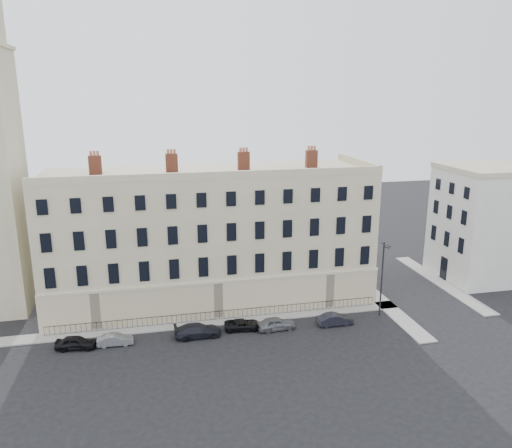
# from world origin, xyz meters

# --- Properties ---
(ground) EXTENTS (160.00, 160.00, 0.00)m
(ground) POSITION_xyz_m (0.00, 0.00, 0.00)
(ground) COLOR black
(ground) RESTS_ON ground
(terrace) EXTENTS (36.22, 12.22, 17.00)m
(terrace) POSITION_xyz_m (-5.97, 11.97, 7.50)
(terrace) COLOR #B7AD88
(terrace) RESTS_ON ground
(adjacent_building) EXTENTS (10.00, 10.00, 14.00)m
(adjacent_building) POSITION_xyz_m (29.00, 11.00, 7.00)
(adjacent_building) COLOR silver
(adjacent_building) RESTS_ON ground
(pavement_terrace) EXTENTS (48.00, 2.00, 0.12)m
(pavement_terrace) POSITION_xyz_m (-10.00, 5.00, 0.06)
(pavement_terrace) COLOR gray
(pavement_terrace) RESTS_ON ground
(pavement_east_return) EXTENTS (2.00, 24.00, 0.12)m
(pavement_east_return) POSITION_xyz_m (13.00, 8.00, 0.06)
(pavement_east_return) COLOR gray
(pavement_east_return) RESTS_ON ground
(pavement_adjacent) EXTENTS (2.00, 20.00, 0.12)m
(pavement_adjacent) POSITION_xyz_m (23.00, 10.00, 0.06)
(pavement_adjacent) COLOR gray
(pavement_adjacent) RESTS_ON ground
(railings) EXTENTS (35.00, 0.04, 0.96)m
(railings) POSITION_xyz_m (-6.00, 5.40, 0.55)
(railings) COLOR black
(railings) RESTS_ON ground
(car_a) EXTENTS (3.92, 1.97, 1.28)m
(car_a) POSITION_xyz_m (-20.10, 2.20, 0.64)
(car_a) COLOR black
(car_a) RESTS_ON ground
(car_b) EXTENTS (3.36, 1.18, 1.11)m
(car_b) POSITION_xyz_m (-16.52, 2.17, 0.55)
(car_b) COLOR slate
(car_b) RESTS_ON ground
(car_c) EXTENTS (4.69, 1.97, 1.35)m
(car_c) POSITION_xyz_m (-8.63, 2.15, 0.68)
(car_c) COLOR black
(car_c) RESTS_ON ground
(car_d) EXTENTS (3.98, 2.12, 1.06)m
(car_d) POSITION_xyz_m (-3.97, 2.74, 0.53)
(car_d) COLOR black
(car_d) RESTS_ON ground
(car_e) EXTENTS (3.98, 1.76, 1.33)m
(car_e) POSITION_xyz_m (-0.68, 2.00, 0.67)
(car_e) COLOR slate
(car_e) RESTS_ON ground
(car_f) EXTENTS (3.77, 1.35, 1.24)m
(car_f) POSITION_xyz_m (5.59, 1.71, 0.62)
(car_f) COLOR black
(car_f) RESTS_ON ground
(streetlamp) EXTENTS (0.59, 1.78, 8.36)m
(streetlamp) POSITION_xyz_m (11.12, 2.74, 4.63)
(streetlamp) COLOR #27272C
(streetlamp) RESTS_ON ground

